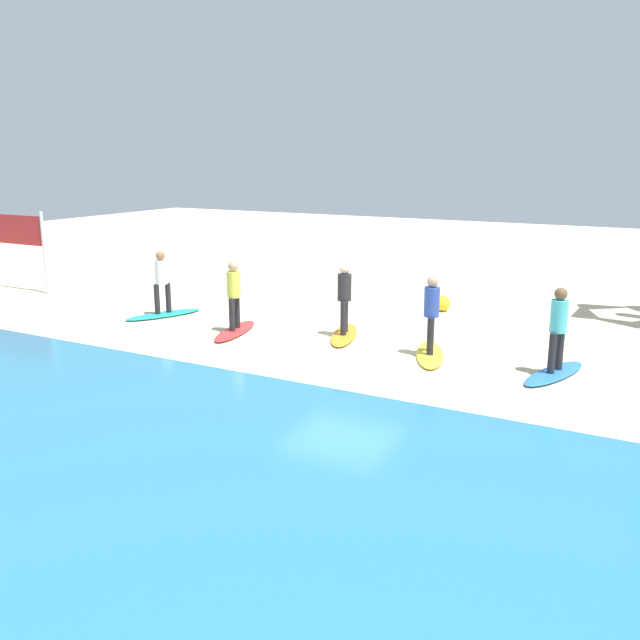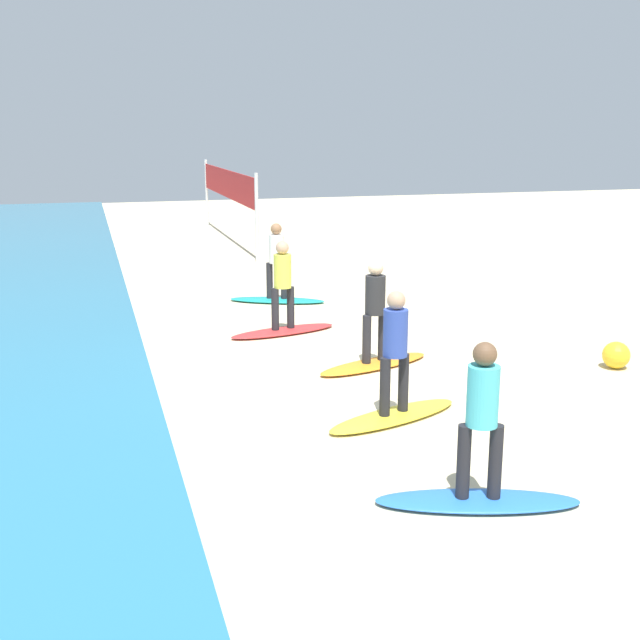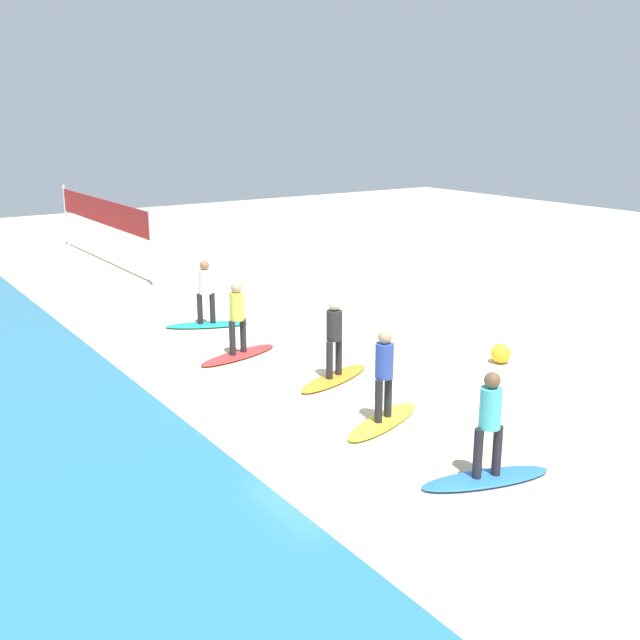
% 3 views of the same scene
% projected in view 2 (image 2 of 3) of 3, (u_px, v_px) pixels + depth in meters
% --- Properties ---
extents(ground_plane, '(60.00, 60.00, 0.00)m').
position_uv_depth(ground_plane, '(350.00, 373.00, 12.57)').
color(ground_plane, beige).
extents(surfboard_blue, '(1.14, 2.17, 0.09)m').
position_uv_depth(surfboard_blue, '(477.00, 501.00, 8.19)').
color(surfboard_blue, blue).
rests_on(surfboard_blue, ground).
extents(surfer_blue, '(0.32, 0.45, 1.64)m').
position_uv_depth(surfer_blue, '(482.00, 410.00, 7.95)').
color(surfer_blue, '#232328').
rests_on(surfer_blue, surfboard_blue).
extents(surfboard_yellow, '(1.25, 2.16, 0.09)m').
position_uv_depth(surfboard_yellow, '(394.00, 416.00, 10.58)').
color(surfboard_yellow, yellow).
rests_on(surfboard_yellow, ground).
extents(surfer_yellow, '(0.32, 0.44, 1.64)m').
position_uv_depth(surfer_yellow, '(395.00, 344.00, 10.34)').
color(surfer_yellow, '#232328').
rests_on(surfer_yellow, surfboard_yellow).
extents(surfboard_orange, '(1.21, 2.17, 0.09)m').
position_uv_depth(surfboard_orange, '(374.00, 364.00, 12.88)').
color(surfboard_orange, orange).
rests_on(surfboard_orange, ground).
extents(surfer_orange, '(0.32, 0.44, 1.64)m').
position_uv_depth(surfer_orange, '(375.00, 304.00, 12.64)').
color(surfer_orange, '#232328').
rests_on(surfer_orange, surfboard_orange).
extents(surfboard_red, '(1.02, 2.17, 0.09)m').
position_uv_depth(surfboard_red, '(283.00, 331.00, 14.93)').
color(surfboard_red, red).
rests_on(surfboard_red, ground).
extents(surfer_red, '(0.32, 0.45, 1.64)m').
position_uv_depth(surfer_red, '(283.00, 279.00, 14.70)').
color(surfer_red, '#232328').
rests_on(surfer_red, surfboard_red).
extents(surfboard_teal, '(1.37, 2.15, 0.09)m').
position_uv_depth(surfboard_teal, '(277.00, 300.00, 17.55)').
color(surfboard_teal, teal).
rests_on(surfboard_teal, ground).
extents(surfer_teal, '(0.32, 0.43, 1.64)m').
position_uv_depth(surfer_teal, '(276.00, 255.00, 17.32)').
color(surfer_teal, '#232328').
rests_on(surfer_teal, surfboard_teal).
extents(volleyball_net, '(9.10, 0.15, 2.50)m').
position_uv_depth(volleyball_net, '(227.00, 187.00, 26.31)').
color(volleyball_net, silver).
rests_on(volleyball_net, ground).
extents(beach_ball, '(0.43, 0.43, 0.43)m').
position_uv_depth(beach_ball, '(616.00, 355.00, 12.75)').
color(beach_ball, yellow).
rests_on(beach_ball, ground).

